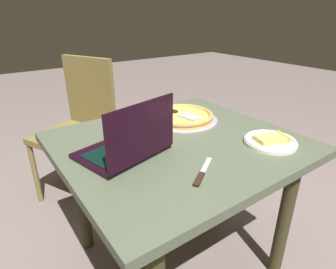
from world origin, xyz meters
TOP-DOWN VIEW (x-y plane):
  - ground_plane at (0.00, 0.00)m, footprint 12.00×12.00m
  - dining_table at (0.00, 0.00)m, footprint 1.01×0.92m
  - laptop at (0.25, 0.00)m, footprint 0.38×0.32m
  - pizza_plate at (-0.30, 0.26)m, footprint 0.22×0.22m
  - pizza_tray at (-0.17, -0.19)m, footprint 0.37×0.37m
  - table_knife at (0.11, 0.28)m, footprint 0.18×0.13m
  - chair_near at (0.15, -0.89)m, footprint 0.57×0.57m

SIDE VIEW (x-z plane):
  - ground_plane at x=0.00m, z-range 0.00..0.00m
  - chair_near at x=0.15m, z-range 0.06..1.02m
  - dining_table at x=0.00m, z-range 0.25..0.96m
  - table_knife at x=0.11m, z-range 0.70..0.71m
  - pizza_plate at x=-0.30m, z-range 0.70..0.73m
  - pizza_tray at x=-0.17m, z-range 0.70..0.74m
  - laptop at x=0.25m, z-range 0.63..0.87m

